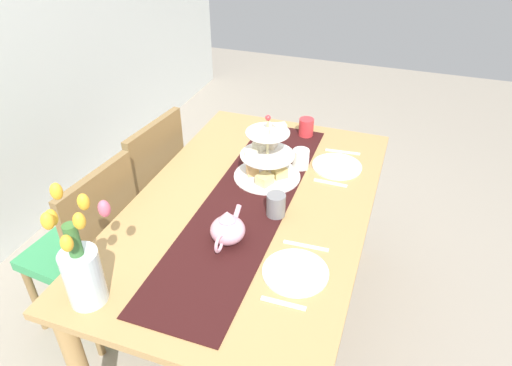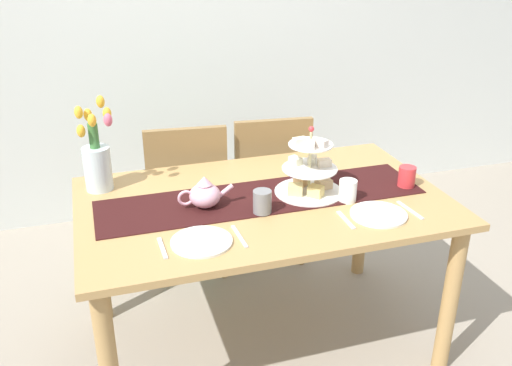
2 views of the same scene
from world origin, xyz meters
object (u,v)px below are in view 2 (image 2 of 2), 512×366
(chair_right, at_px, (268,182))
(mug_white_text, at_px, (348,191))
(chair_left, at_px, (187,192))
(knife_left, at_px, (239,236))
(tulip_vase, at_px, (97,159))
(fork_right, at_px, (346,220))
(tiered_cake_stand, at_px, (310,174))
(knife_right, at_px, (410,210))
(teapot, at_px, (205,194))
(dinner_plate_right, at_px, (378,214))
(dining_table, at_px, (263,221))
(mug_orange, at_px, (407,177))
(mug_grey, at_px, (262,202))
(dinner_plate_left, at_px, (202,242))
(fork_left, at_px, (162,248))

(chair_right, bearing_deg, mug_white_text, -84.81)
(chair_left, relative_size, knife_left, 5.35)
(tulip_vase, height_order, fork_right, tulip_vase)
(tiered_cake_stand, height_order, fork_right, tiered_cake_stand)
(fork_right, bearing_deg, knife_right, 0.00)
(teapot, distance_m, dinner_plate_right, 0.71)
(dining_table, xyz_separation_m, mug_orange, (0.65, -0.07, 0.15))
(dinner_plate_right, distance_m, knife_right, 0.15)
(mug_white_text, bearing_deg, dining_table, 160.16)
(mug_grey, relative_size, mug_white_text, 1.00)
(dinner_plate_left, xyz_separation_m, fork_left, (-0.14, 0.00, -0.00))
(dinner_plate_right, relative_size, knife_right, 1.35)
(teapot, bearing_deg, fork_left, -128.11)
(dinner_plate_left, distance_m, fork_left, 0.15)
(chair_left, xyz_separation_m, teapot, (-0.04, -0.71, 0.32))
(mug_grey, bearing_deg, tiered_cake_stand, 25.34)
(mug_grey, distance_m, mug_orange, 0.70)
(tiered_cake_stand, xyz_separation_m, fork_left, (-0.69, -0.28, -0.09))
(mug_white_text, bearing_deg, fork_right, -117.22)
(fork_left, xyz_separation_m, knife_left, (0.29, 0.00, 0.00))
(dining_table, relative_size, dinner_plate_left, 6.81)
(fork_left, relative_size, dinner_plate_right, 0.65)
(dinner_plate_left, height_order, fork_left, dinner_plate_left)
(teapot, xyz_separation_m, dinner_plate_right, (0.65, -0.28, -0.05))
(tiered_cake_stand, height_order, fork_left, tiered_cake_stand)
(tiered_cake_stand, distance_m, fork_right, 0.30)
(knife_left, bearing_deg, mug_white_text, 17.05)
(dining_table, xyz_separation_m, dinner_plate_left, (-0.33, -0.28, 0.11))
(fork_right, relative_size, knife_right, 0.88)
(dinner_plate_right, distance_m, mug_white_text, 0.18)
(chair_right, relative_size, mug_orange, 9.58)
(chair_right, relative_size, mug_white_text, 9.58)
(dinner_plate_left, bearing_deg, mug_grey, 29.29)
(mug_white_text, bearing_deg, tiered_cake_stand, 136.21)
(fork_left, bearing_deg, chair_right, 53.31)
(chair_right, bearing_deg, mug_orange, -63.14)
(knife_right, bearing_deg, dining_table, 152.65)
(chair_right, distance_m, tiered_cake_stand, 0.79)
(dinner_plate_right, bearing_deg, knife_right, 0.00)
(chair_right, relative_size, dinner_plate_right, 3.96)
(dining_table, xyz_separation_m, tulip_vase, (-0.66, 0.31, 0.25))
(chair_right, distance_m, fork_left, 1.26)
(tulip_vase, height_order, dinner_plate_right, tulip_vase)
(teapot, height_order, dinner_plate_right, teapot)
(dinner_plate_left, bearing_deg, knife_left, 0.00)
(teapot, relative_size, dinner_plate_left, 1.04)
(mug_orange, bearing_deg, mug_grey, -175.58)
(tiered_cake_stand, height_order, mug_orange, tiered_cake_stand)
(chair_right, distance_m, mug_white_text, 0.89)
(tiered_cake_stand, relative_size, dinner_plate_right, 1.32)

